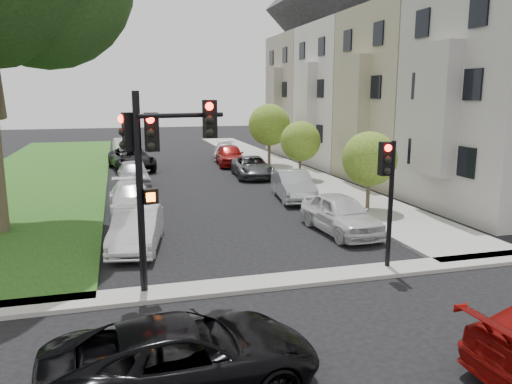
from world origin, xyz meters
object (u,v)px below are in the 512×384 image
object	(u,v)px
small_tree_c	(269,125)
car_parked_7	(134,174)
car_parked_3	(230,155)
small_tree_b	(300,141)
traffic_signal_main	(155,157)
car_cross_near	(184,357)
car_parked_9	(125,148)
car_parked_1	(293,185)
car_parked_5	(137,229)
car_parked_6	(131,198)
small_tree_a	(370,159)
car_parked_4	(225,151)
car_parked_2	(252,167)
car_parked_0	(341,214)
car_parked_8	(132,159)
traffic_signal_secondary	(388,181)

from	to	relation	value
small_tree_c	car_parked_7	bearing A→B (deg)	-149.27
car_parked_3	small_tree_c	bearing A→B (deg)	-15.70
small_tree_b	traffic_signal_main	distance (m)	18.04
car_cross_near	car_parked_9	distance (m)	34.35
car_parked_1	car_parked_7	bearing A→B (deg)	150.31
car_parked_5	car_cross_near	bearing A→B (deg)	-77.29
small_tree_c	car_parked_6	bearing A→B (deg)	-129.62
car_cross_near	car_parked_7	size ratio (longest dim) A/B	1.09
car_parked_5	small_tree_a	bearing A→B (deg)	24.40
car_parked_5	car_parked_6	size ratio (longest dim) A/B	0.92
small_tree_b	car_parked_4	bearing A→B (deg)	101.25
small_tree_c	traffic_signal_main	bearing A→B (deg)	-113.95
small_tree_b	car_parked_9	world-z (taller)	small_tree_b
small_tree_b	car_parked_1	size ratio (longest dim) A/B	0.82
car_parked_2	car_parked_5	distance (m)	15.20
car_parked_5	car_parked_6	bearing A→B (deg)	100.02
small_tree_a	car_parked_0	bearing A→B (deg)	-133.52
car_parked_8	car_parked_5	bearing A→B (deg)	-99.61
car_parked_3	car_parked_4	distance (m)	3.79
car_parked_0	car_parked_3	distance (m)	18.62
car_parked_1	car_parked_9	distance (m)	20.98
small_tree_a	traffic_signal_secondary	distance (m)	7.42
traffic_signal_main	car_parked_1	size ratio (longest dim) A/B	1.20
car_parked_6	car_parked_5	bearing A→B (deg)	-90.67
car_parked_1	car_parked_6	world-z (taller)	car_parked_1
car_cross_near	car_parked_0	world-z (taller)	car_parked_0
car_cross_near	car_parked_0	size ratio (longest dim) A/B	1.12
car_parked_1	car_parked_3	world-z (taller)	car_parked_3
car_parked_3	car_parked_7	distance (m)	9.83
small_tree_a	car_parked_6	size ratio (longest dim) A/B	0.79
traffic_signal_secondary	car_parked_7	distance (m)	17.30
small_tree_a	traffic_signal_secondary	xyz separation A→B (m)	(-3.05, -6.76, 0.30)
small_tree_c	car_parked_6	size ratio (longest dim) A/B	0.99
small_tree_c	car_parked_0	xyz separation A→B (m)	(-2.55, -17.55, -2.24)
small_tree_c	car_cross_near	bearing A→B (deg)	-110.01
small_tree_b	car_parked_9	distance (m)	17.63
car_cross_near	car_parked_4	distance (m)	31.91
small_tree_c	car_parked_9	world-z (taller)	small_tree_c
small_tree_a	traffic_signal_secondary	size ratio (longest dim) A/B	0.93
car_parked_8	car_parked_9	xyz separation A→B (m)	(-0.33, 7.25, 0.00)
car_parked_2	car_parked_0	bearing A→B (deg)	-85.53
car_parked_4	car_parked_8	size ratio (longest dim) A/B	0.79
car_cross_near	car_parked_7	bearing A→B (deg)	-4.16
small_tree_a	car_parked_3	distance (m)	16.22
small_tree_b	car_parked_2	xyz separation A→B (m)	(-2.43, 2.05, -1.73)
car_parked_7	traffic_signal_secondary	bearing A→B (deg)	-67.88
small_tree_a	car_parked_7	size ratio (longest dim) A/B	0.82
car_parked_8	small_tree_c	bearing A→B (deg)	-13.57
traffic_signal_main	car_parked_4	bearing A→B (deg)	74.42
car_cross_near	car_parked_5	size ratio (longest dim) A/B	1.16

